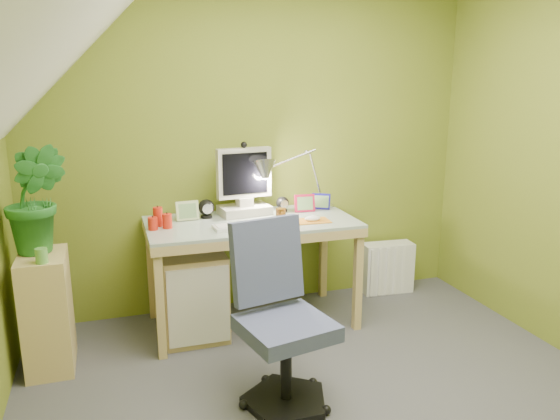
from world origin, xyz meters
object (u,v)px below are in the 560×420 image
object	(u,v)px
monitor	(244,179)
side_ledge	(47,312)
desk_lamp	(306,166)
potted_plant	(36,199)
desk	(252,273)
radiator	(387,267)
task_chair	(286,327)

from	to	relation	value
monitor	side_ledge	distance (m)	1.48
desk_lamp	potted_plant	distance (m)	1.76
desk	radiator	bearing A→B (deg)	11.33
side_ledge	task_chair	size ratio (longest dim) A/B	0.79
desk	desk_lamp	xyz separation A→B (m)	(0.45, 0.18, 0.68)
desk_lamp	radiator	xyz separation A→B (m)	(0.71, 0.05, -0.85)
desk	side_ledge	size ratio (longest dim) A/B	1.99
monitor	desk_lamp	world-z (taller)	desk_lamp
desk	task_chair	bearing A→B (deg)	-94.81
monitor	desk_lamp	xyz separation A→B (m)	(0.45, 0.00, 0.07)
radiator	monitor	bearing A→B (deg)	-173.68
side_ledge	potted_plant	bearing A→B (deg)	90.00
desk	monitor	world-z (taller)	monitor
desk	side_ledge	xyz separation A→B (m)	(-1.27, -0.20, -0.02)
monitor	side_ledge	size ratio (longest dim) A/B	0.73
monitor	task_chair	bearing A→B (deg)	-100.73
side_ledge	radiator	world-z (taller)	side_ledge
desk	task_chair	size ratio (longest dim) A/B	1.56
desk_lamp	side_ledge	distance (m)	1.90
side_ledge	desk	bearing A→B (deg)	9.03
monitor	desk_lamp	bearing A→B (deg)	-6.56
desk	potted_plant	world-z (taller)	potted_plant
desk_lamp	potted_plant	xyz separation A→B (m)	(-1.72, -0.33, -0.05)
task_chair	monitor	bearing A→B (deg)	73.99
desk_lamp	monitor	bearing A→B (deg)	168.79
monitor	radiator	size ratio (longest dim) A/B	1.26
desk	monitor	distance (m)	0.64
desk	radiator	world-z (taller)	desk
monitor	radiator	world-z (taller)	monitor
desk_lamp	side_ledge	size ratio (longest dim) A/B	0.92
task_chair	radiator	size ratio (longest dim) A/B	2.22
desk	side_ledge	distance (m)	1.29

